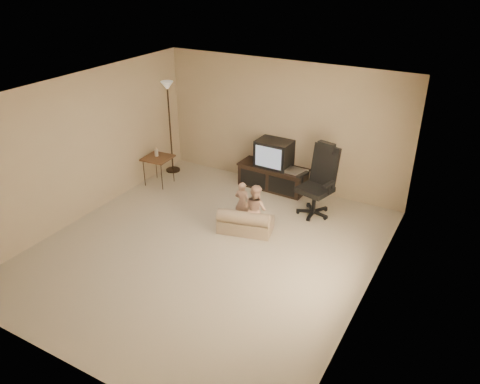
% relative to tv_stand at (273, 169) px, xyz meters
% --- Properties ---
extents(floor, '(5.50, 5.50, 0.00)m').
position_rel_tv_stand_xyz_m(floor, '(0.04, -2.49, -0.42)').
color(floor, beige).
rests_on(floor, ground).
extents(room_shell, '(5.50, 5.50, 5.50)m').
position_rel_tv_stand_xyz_m(room_shell, '(0.04, -2.49, 1.10)').
color(room_shell, white).
rests_on(room_shell, floor).
extents(tv_stand, '(1.42, 0.56, 1.00)m').
position_rel_tv_stand_xyz_m(tv_stand, '(0.00, 0.00, 0.00)').
color(tv_stand, black).
rests_on(tv_stand, floor).
extents(office_chair, '(0.74, 0.76, 1.32)m').
position_rel_tv_stand_xyz_m(office_chair, '(1.12, -0.53, 0.06)').
color(office_chair, black).
rests_on(office_chair, floor).
extents(side_table, '(0.56, 0.56, 0.79)m').
position_rel_tv_stand_xyz_m(side_table, '(-2.12, -0.94, 0.15)').
color(side_table, brown).
rests_on(side_table, floor).
extents(floor_lamp, '(0.30, 0.30, 1.94)m').
position_rel_tv_stand_xyz_m(floor_lamp, '(-2.26, -0.29, 1.00)').
color(floor_lamp, black).
rests_on(floor_lamp, floor).
extents(child_sofa, '(0.98, 0.70, 0.44)m').
position_rel_tv_stand_xyz_m(child_sofa, '(0.31, -1.73, -0.24)').
color(child_sofa, tan).
rests_on(child_sofa, floor).
extents(toddler_left, '(0.29, 0.22, 0.77)m').
position_rel_tv_stand_xyz_m(toddler_left, '(0.12, -1.48, -0.03)').
color(toddler_left, tan).
rests_on(toddler_left, floor).
extents(toddler_right, '(0.48, 0.37, 0.87)m').
position_rel_tv_stand_xyz_m(toddler_right, '(0.46, -1.64, 0.02)').
color(toddler_right, tan).
rests_on(toddler_right, floor).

